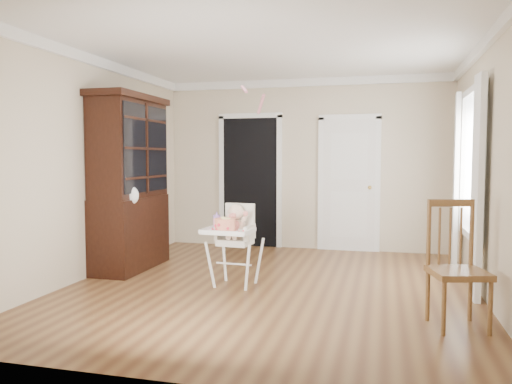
% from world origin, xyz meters
% --- Properties ---
extents(floor, '(5.00, 5.00, 0.00)m').
position_xyz_m(floor, '(0.00, 0.00, 0.00)').
color(floor, '#56351D').
rests_on(floor, ground).
extents(ceiling, '(5.00, 5.00, 0.00)m').
position_xyz_m(ceiling, '(0.00, 0.00, 2.70)').
color(ceiling, white).
rests_on(ceiling, wall_back).
extents(wall_back, '(4.50, 0.00, 4.50)m').
position_xyz_m(wall_back, '(0.00, 2.50, 1.35)').
color(wall_back, beige).
rests_on(wall_back, floor).
extents(wall_left, '(0.00, 5.00, 5.00)m').
position_xyz_m(wall_left, '(-2.25, 0.00, 1.35)').
color(wall_left, beige).
rests_on(wall_left, floor).
extents(wall_right, '(0.00, 5.00, 5.00)m').
position_xyz_m(wall_right, '(2.25, 0.00, 1.35)').
color(wall_right, beige).
rests_on(wall_right, floor).
extents(crown_molding, '(4.50, 5.00, 0.12)m').
position_xyz_m(crown_molding, '(0.00, 0.00, 2.64)').
color(crown_molding, white).
rests_on(crown_molding, ceiling).
extents(doorway, '(1.06, 0.05, 2.22)m').
position_xyz_m(doorway, '(-0.90, 2.48, 1.11)').
color(doorway, black).
rests_on(doorway, wall_back).
extents(closet_door, '(0.96, 0.09, 2.13)m').
position_xyz_m(closet_door, '(0.70, 2.48, 1.02)').
color(closet_door, white).
rests_on(closet_door, wall_back).
extents(window_right, '(0.13, 1.84, 2.30)m').
position_xyz_m(window_right, '(2.18, 0.80, 1.29)').
color(window_right, white).
rests_on(window_right, wall_right).
extents(high_chair, '(0.59, 0.71, 0.95)m').
position_xyz_m(high_chair, '(-0.40, -0.04, 0.59)').
color(high_chair, white).
rests_on(high_chair, floor).
extents(baby, '(0.27, 0.21, 0.41)m').
position_xyz_m(baby, '(-0.40, -0.01, 0.72)').
color(baby, beige).
rests_on(baby, high_chair).
extents(cake, '(0.30, 0.30, 0.14)m').
position_xyz_m(cake, '(-0.45, -0.26, 0.73)').
color(cake, silver).
rests_on(cake, high_chair).
extents(sippy_cup, '(0.08, 0.08, 0.20)m').
position_xyz_m(sippy_cup, '(-0.59, -0.12, 0.74)').
color(sippy_cup, '#FA99C1').
rests_on(sippy_cup, high_chair).
extents(china_cabinet, '(0.60, 1.34, 2.27)m').
position_xyz_m(china_cabinet, '(-1.99, 0.47, 1.14)').
color(china_cabinet, black).
rests_on(china_cabinet, floor).
extents(dining_chair, '(0.54, 0.54, 1.09)m').
position_xyz_m(dining_chair, '(1.85, -0.88, 0.51)').
color(dining_chair, brown).
rests_on(dining_chair, floor).
extents(streamer, '(0.21, 0.46, 0.15)m').
position_xyz_m(streamer, '(-0.35, 0.16, 2.25)').
color(streamer, pink).
rests_on(streamer, ceiling).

